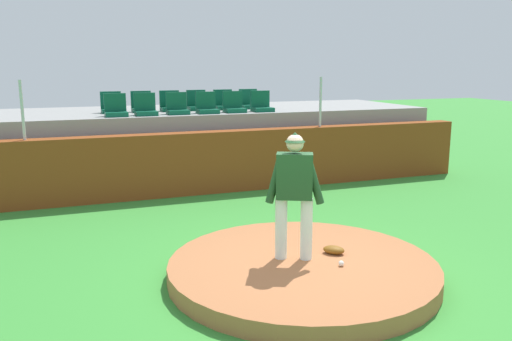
{
  "coord_description": "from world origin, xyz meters",
  "views": [
    {
      "loc": [
        -2.91,
        -6.02,
        2.82
      ],
      "look_at": [
        0.0,
        1.78,
        1.13
      ],
      "focal_mm": 36.95,
      "sensor_mm": 36.0,
      "label": 1
    }
  ],
  "objects_px": {
    "stadium_chair_5": "(261,105)",
    "stadium_chair_10": "(224,103)",
    "stadium_chair_3": "(207,107)",
    "stadium_chair_11": "(249,102)",
    "baseball": "(341,263)",
    "stadium_chair_1": "(146,108)",
    "stadium_chair_7": "(142,105)",
    "stadium_chair_2": "(177,107)",
    "stadium_chair_8": "(170,105)",
    "stadium_chair_4": "(234,106)",
    "fielding_glove": "(334,250)",
    "pitcher": "(294,187)",
    "stadium_chair_0": "(116,109)",
    "stadium_chair_6": "(111,106)",
    "stadium_chair_9": "(197,104)"
  },
  "relations": [
    {
      "from": "baseball",
      "to": "stadium_chair_0",
      "type": "relative_size",
      "value": 0.15
    },
    {
      "from": "stadium_chair_0",
      "to": "stadium_chair_6",
      "type": "relative_size",
      "value": 1.0
    },
    {
      "from": "stadium_chair_1",
      "to": "stadium_chair_10",
      "type": "xyz_separation_m",
      "value": [
        2.13,
        0.91,
        0.0
      ]
    },
    {
      "from": "stadium_chair_3",
      "to": "stadium_chair_1",
      "type": "bearing_deg",
      "value": -0.11
    },
    {
      "from": "stadium_chair_1",
      "to": "stadium_chair_7",
      "type": "xyz_separation_m",
      "value": [
        0.05,
        0.91,
        0.0
      ]
    },
    {
      "from": "stadium_chair_9",
      "to": "stadium_chair_7",
      "type": "bearing_deg",
      "value": 1.03
    },
    {
      "from": "stadium_chair_2",
      "to": "stadium_chair_4",
      "type": "relative_size",
      "value": 1.0
    },
    {
      "from": "stadium_chair_6",
      "to": "stadium_chair_10",
      "type": "height_order",
      "value": "same"
    },
    {
      "from": "stadium_chair_10",
      "to": "baseball",
      "type": "bearing_deg",
      "value": 84.85
    },
    {
      "from": "stadium_chair_1",
      "to": "stadium_chair_7",
      "type": "height_order",
      "value": "same"
    },
    {
      "from": "fielding_glove",
      "to": "stadium_chair_4",
      "type": "relative_size",
      "value": 0.6
    },
    {
      "from": "stadium_chair_7",
      "to": "fielding_glove",
      "type": "bearing_deg",
      "value": 102.75
    },
    {
      "from": "fielding_glove",
      "to": "stadium_chair_4",
      "type": "height_order",
      "value": "stadium_chair_4"
    },
    {
      "from": "baseball",
      "to": "stadium_chair_8",
      "type": "xyz_separation_m",
      "value": [
        -0.73,
        7.3,
        1.57
      ]
    },
    {
      "from": "stadium_chair_8",
      "to": "stadium_chair_6",
      "type": "bearing_deg",
      "value": -0.45
    },
    {
      "from": "stadium_chair_0",
      "to": "stadium_chair_1",
      "type": "xyz_separation_m",
      "value": [
        0.66,
        0.01,
        0.0
      ]
    },
    {
      "from": "baseball",
      "to": "stadium_chair_9",
      "type": "xyz_separation_m",
      "value": [
        -0.04,
        7.34,
        1.57
      ]
    },
    {
      "from": "stadium_chair_5",
      "to": "stadium_chair_7",
      "type": "bearing_deg",
      "value": -17.84
    },
    {
      "from": "pitcher",
      "to": "stadium_chair_11",
      "type": "bearing_deg",
      "value": 100.6
    },
    {
      "from": "stadium_chair_2",
      "to": "stadium_chair_11",
      "type": "relative_size",
      "value": 1.0
    },
    {
      "from": "stadium_chair_5",
      "to": "stadium_chair_6",
      "type": "distance_m",
      "value": 3.6
    },
    {
      "from": "stadium_chair_0",
      "to": "stadium_chair_10",
      "type": "relative_size",
      "value": 1.0
    },
    {
      "from": "stadium_chair_4",
      "to": "stadium_chair_3",
      "type": "bearing_deg",
      "value": 2.28
    },
    {
      "from": "baseball",
      "to": "stadium_chair_4",
      "type": "bearing_deg",
      "value": 84.33
    },
    {
      "from": "baseball",
      "to": "stadium_chair_1",
      "type": "distance_m",
      "value": 6.76
    },
    {
      "from": "stadium_chair_3",
      "to": "stadium_chair_11",
      "type": "bearing_deg",
      "value": -146.1
    },
    {
      "from": "pitcher",
      "to": "stadium_chair_8",
      "type": "distance_m",
      "value": 6.86
    },
    {
      "from": "pitcher",
      "to": "stadium_chair_4",
      "type": "relative_size",
      "value": 3.45
    },
    {
      "from": "stadium_chair_0",
      "to": "stadium_chair_10",
      "type": "xyz_separation_m",
      "value": [
        2.79,
        0.91,
        0.0
      ]
    },
    {
      "from": "fielding_glove",
      "to": "stadium_chair_10",
      "type": "bearing_deg",
      "value": 128.75
    },
    {
      "from": "stadium_chair_0",
      "to": "stadium_chair_4",
      "type": "distance_m",
      "value": 2.77
    },
    {
      "from": "stadium_chair_11",
      "to": "stadium_chair_10",
      "type": "bearing_deg",
      "value": 2.6
    },
    {
      "from": "stadium_chair_0",
      "to": "stadium_chair_11",
      "type": "xyz_separation_m",
      "value": [
        3.49,
        0.94,
        0.0
      ]
    },
    {
      "from": "fielding_glove",
      "to": "stadium_chair_11",
      "type": "bearing_deg",
      "value": 123.03
    },
    {
      "from": "stadium_chair_5",
      "to": "stadium_chair_10",
      "type": "relative_size",
      "value": 1.0
    },
    {
      "from": "stadium_chair_10",
      "to": "stadium_chair_11",
      "type": "xyz_separation_m",
      "value": [
        0.7,
        0.03,
        0.0
      ]
    },
    {
      "from": "stadium_chair_3",
      "to": "stadium_chair_7",
      "type": "bearing_deg",
      "value": -33.45
    },
    {
      "from": "stadium_chair_3",
      "to": "stadium_chair_4",
      "type": "height_order",
      "value": "same"
    },
    {
      "from": "pitcher",
      "to": "stadium_chair_9",
      "type": "xyz_separation_m",
      "value": [
        0.43,
        6.86,
        0.6
      ]
    },
    {
      "from": "baseball",
      "to": "stadium_chair_9",
      "type": "distance_m",
      "value": 7.5
    },
    {
      "from": "pitcher",
      "to": "fielding_glove",
      "type": "distance_m",
      "value": 1.12
    },
    {
      "from": "stadium_chair_11",
      "to": "stadium_chair_1",
      "type": "bearing_deg",
      "value": 18.34
    },
    {
      "from": "stadium_chair_2",
      "to": "stadium_chair_6",
      "type": "xyz_separation_m",
      "value": [
        -1.4,
        0.88,
        0.0
      ]
    },
    {
      "from": "fielding_glove",
      "to": "stadium_chair_1",
      "type": "distance_m",
      "value": 6.36
    },
    {
      "from": "stadium_chair_7",
      "to": "stadium_chair_10",
      "type": "relative_size",
      "value": 1.0
    },
    {
      "from": "stadium_chair_2",
      "to": "stadium_chair_3",
      "type": "bearing_deg",
      "value": 177.34
    },
    {
      "from": "fielding_glove",
      "to": "stadium_chair_5",
      "type": "height_order",
      "value": "stadium_chair_5"
    },
    {
      "from": "stadium_chair_1",
      "to": "stadium_chair_9",
      "type": "height_order",
      "value": "same"
    },
    {
      "from": "fielding_glove",
      "to": "stadium_chair_2",
      "type": "height_order",
      "value": "stadium_chair_2"
    },
    {
      "from": "stadium_chair_11",
      "to": "stadium_chair_3",
      "type": "bearing_deg",
      "value": 33.9
    }
  ]
}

